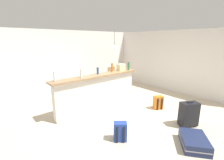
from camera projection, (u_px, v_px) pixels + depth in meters
ground_plane at (122, 111)px, 4.98m from camera, size 13.00×13.00×0.05m
wall_back at (73, 61)px, 6.91m from camera, size 6.60×0.10×2.50m
wall_right at (169, 61)px, 6.82m from camera, size 0.10×6.00×2.50m
partition_half_wall at (98, 93)px, 5.00m from camera, size 2.80×0.20×1.05m
bar_countertop at (98, 75)px, 4.86m from camera, size 2.96×0.40×0.05m
bottle_clear at (54, 76)px, 4.05m from camera, size 0.06×0.06×0.26m
bottle_white at (81, 74)px, 4.38m from camera, size 0.06×0.06×0.26m
bottle_blue at (98, 71)px, 4.91m from camera, size 0.07×0.07×0.20m
bottle_amber at (112, 67)px, 5.29m from camera, size 0.06×0.06×0.28m
bottle_green at (129, 66)px, 5.56m from camera, size 0.07×0.07×0.27m
grocery_bag at (121, 67)px, 5.51m from camera, size 0.26×0.18×0.22m
dining_table at (116, 75)px, 7.02m from camera, size 1.10×0.80×0.74m
dining_chair_near_partition at (124, 80)px, 6.67m from camera, size 0.42×0.42×0.93m
dining_chair_far_side at (110, 76)px, 7.45m from camera, size 0.41×0.41×0.93m
pendant_lamp at (114, 47)px, 6.74m from camera, size 0.34×0.34×0.78m
suitcase_flat_navy at (194, 142)px, 3.29m from camera, size 0.86×0.81×0.22m
backpack_orange at (158, 103)px, 5.07m from camera, size 0.33×0.32×0.42m
suitcase_upright_black at (189, 114)px, 4.02m from camera, size 0.50×0.42×0.67m
backpack_blue at (120, 132)px, 3.48m from camera, size 0.34×0.34×0.42m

